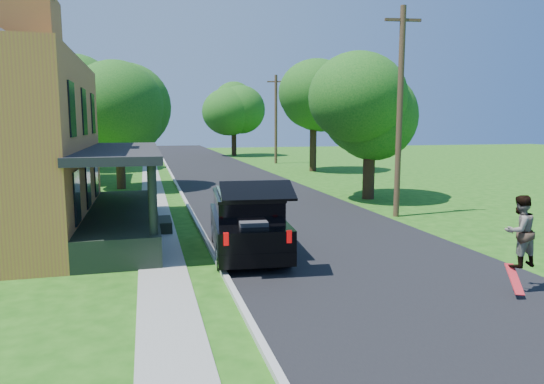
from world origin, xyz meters
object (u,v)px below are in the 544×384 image
object	(u,v)px
black_suv	(247,223)
skateboarder	(519,231)
utility_pole_near	(400,111)
tree_right_near	(370,102)

from	to	relation	value
black_suv	skateboarder	world-z (taller)	black_suv
black_suv	utility_pole_near	size ratio (longest dim) A/B	0.63
skateboarder	utility_pole_near	bearing A→B (deg)	-108.52
tree_right_near	skateboarder	bearing A→B (deg)	-101.90
tree_right_near	utility_pole_near	distance (m)	5.10
black_suv	skateboarder	xyz separation A→B (m)	(5.49, -5.05, 0.53)
black_suv	tree_right_near	world-z (taller)	tree_right_near
tree_right_near	utility_pole_near	bearing A→B (deg)	-101.60
black_suv	utility_pole_near	xyz separation A→B (m)	(7.49, 4.31, 3.58)
black_suv	tree_right_near	size ratio (longest dim) A/B	0.70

